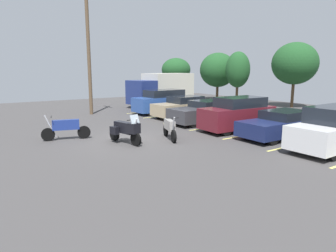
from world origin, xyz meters
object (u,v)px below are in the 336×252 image
at_px(car_navy, 281,124).
at_px(motorcycle_second, 66,128).
at_px(box_truck, 162,89).
at_px(motorcycle_touring, 126,130).
at_px(motorcycle_third, 170,128).
at_px(car_charcoal, 206,112).
at_px(car_maroon, 238,114).
at_px(car_blue, 162,101).
at_px(utility_pole, 89,50).
at_px(car_white, 336,129).
at_px(car_tan, 183,107).

bearing_deg(car_navy, motorcycle_second, -120.98).
bearing_deg(motorcycle_second, box_truck, 128.35).
height_order(motorcycle_touring, motorcycle_third, motorcycle_touring).
relative_size(car_charcoal, car_navy, 1.07).
height_order(motorcycle_third, car_maroon, car_maroon).
height_order(car_blue, car_maroon, car_maroon).
relative_size(box_truck, utility_pole, 0.71).
relative_size(motorcycle_third, car_blue, 0.44).
height_order(box_truck, utility_pole, utility_pole).
xyz_separation_m(car_maroon, utility_pole, (-10.72, -4.69, 3.88)).
relative_size(car_white, utility_pole, 0.52).
bearing_deg(car_charcoal, motorcycle_second, -90.96).
xyz_separation_m(motorcycle_third, car_white, (5.57, 4.82, 0.34)).
bearing_deg(car_navy, box_truck, 171.42).
bearing_deg(motorcycle_touring, utility_pole, 169.06).
bearing_deg(utility_pole, box_truck, 100.12).
height_order(motorcycle_second, car_tan, car_tan).
bearing_deg(motorcycle_touring, motorcycle_third, 79.43).
bearing_deg(box_truck, motorcycle_third, -31.14).
bearing_deg(car_tan, utility_pole, -136.06).
xyz_separation_m(car_maroon, box_truck, (-12.03, 2.66, 0.68)).
height_order(car_white, utility_pole, utility_pole).
xyz_separation_m(motorcycle_third, car_maroon, (0.27, 4.45, 0.35)).
xyz_separation_m(motorcycle_second, car_maroon, (3.02, 8.74, 0.35)).
height_order(car_navy, car_white, car_white).
distance_m(car_blue, car_navy, 10.72).
relative_size(motorcycle_second, car_tan, 0.50).
bearing_deg(car_tan, car_white, 0.36).
bearing_deg(car_white, motorcycle_second, -132.40).
bearing_deg(car_white, motorcycle_touring, -130.49).
distance_m(car_charcoal, box_truck, 9.55).
bearing_deg(utility_pole, car_tan, 43.94).
relative_size(motorcycle_touring, car_blue, 0.46).
bearing_deg(motorcycle_touring, car_blue, 137.69).
height_order(car_charcoal, car_navy, car_charcoal).
xyz_separation_m(motorcycle_second, box_truck, (-9.02, 11.40, 1.02)).
bearing_deg(car_blue, utility_pole, -117.08).
relative_size(car_charcoal, box_truck, 0.74).
height_order(motorcycle_third, car_charcoal, car_charcoal).
xyz_separation_m(car_blue, car_navy, (10.72, 0.24, -0.25)).
bearing_deg(utility_pole, car_maroon, 23.63).
height_order(motorcycle_third, car_blue, car_blue).
bearing_deg(car_white, car_charcoal, -178.18).
xyz_separation_m(car_navy, utility_pole, (-13.23, -5.15, 4.14)).
height_order(motorcycle_second, car_blue, car_blue).
relative_size(motorcycle_third, car_white, 0.42).
height_order(car_charcoal, utility_pole, utility_pole).
bearing_deg(car_charcoal, car_blue, 178.84).
relative_size(car_maroon, box_truck, 0.67).
distance_m(car_charcoal, car_maroon, 2.88).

